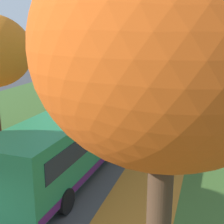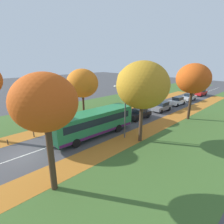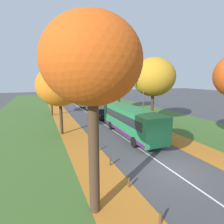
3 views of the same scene
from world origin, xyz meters
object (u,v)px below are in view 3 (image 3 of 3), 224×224
object	(u,v)px
car_black_lead	(102,113)
car_grey_following	(92,107)
bollard_fourth	(97,147)
streetlamp_right	(141,98)
bollard_second	(129,183)
tree_right_mid	(119,78)
car_silver_fourth_in_line	(79,100)
bus	(130,120)
tree_left_nearest	(92,63)
car_red_trailing	(72,97)
bollard_nearest	(160,218)
tree_right_near	(153,77)
car_white_third_in_line	(84,103)
bollard_third	(110,161)
tree_left_near	(59,86)
tree_left_mid	(50,84)

from	to	relation	value
car_black_lead	car_grey_following	bearing A→B (deg)	87.68
bollard_fourth	streetlamp_right	bearing A→B (deg)	33.76
bollard_second	tree_right_mid	bearing A→B (deg)	66.32
car_silver_fourth_in_line	bus	bearing A→B (deg)	-90.10
tree_left_nearest	car_red_trailing	bearing A→B (deg)	81.37
tree_left_nearest	car_black_lead	distance (m)	20.12
tree_right_mid	streetlamp_right	xyz separation A→B (m)	(-2.65, -12.04, -2.39)
tree_right_mid	bollard_nearest	size ratio (longest dim) A/B	14.32
car_grey_following	bollard_fourth	bearing A→B (deg)	-104.99
car_black_lead	car_silver_fourth_in_line	size ratio (longest dim) A/B	1.01
tree_right_near	tree_right_mid	size ratio (longest dim) A/B	1.05
tree_right_mid	car_white_third_in_line	size ratio (longest dim) A/B	1.95
bollard_fourth	car_grey_following	size ratio (longest dim) A/B	0.16
bollard_third	streetlamp_right	size ratio (longest dim) A/B	0.11
car_silver_fourth_in_line	tree_left_near	bearing A→B (deg)	-106.39
tree_right_mid	car_black_lead	world-z (taller)	tree_right_mid
tree_left_nearest	bollard_nearest	bearing A→B (deg)	-38.63
tree_right_mid	car_grey_following	size ratio (longest dim) A/B	1.96
bollard_second	car_white_third_in_line	size ratio (longest dim) A/B	0.14
car_white_third_in_line	tree_left_mid	bearing A→B (deg)	-135.92
bollard_third	bollard_fourth	size ratio (longest dim) A/B	0.95
tree_left_near	car_grey_following	distance (m)	14.44
car_black_lead	car_red_trailing	bearing A→B (deg)	90.33
tree_right_mid	tree_left_mid	bearing A→B (deg)	179.42
tree_left_nearest	bollard_second	distance (m)	6.86
tree_left_near	car_white_third_in_line	size ratio (longest dim) A/B	1.76
tree_left_near	car_red_trailing	xyz separation A→B (m)	(6.57, 31.04, -4.50)
tree_left_nearest	bus	bearing A→B (deg)	53.21
tree_left_near	bus	xyz separation A→B (m)	(6.81, -3.31, -3.61)
car_white_third_in_line	bollard_third	bearing A→B (deg)	-99.79
tree_left_near	tree_left_mid	size ratio (longest dim) A/B	1.04
tree_right_near	car_silver_fourth_in_line	world-z (taller)	tree_right_near
car_grey_following	tree_right_mid	bearing A→B (deg)	-10.14
car_white_third_in_line	bollard_fourth	bearing A→B (deg)	-101.00
bus	car_black_lead	distance (m)	8.92
car_white_third_in_line	car_black_lead	bearing A→B (deg)	-90.61
bollard_fourth	bollard_nearest	bearing A→B (deg)	-89.54
tree_left_nearest	tree_right_near	xyz separation A→B (m)	(11.59, 11.93, -0.43)
car_grey_following	car_silver_fourth_in_line	xyz separation A→B (m)	(-0.11, 11.48, 0.00)
tree_left_near	car_white_third_in_line	world-z (taller)	tree_left_near
bollard_second	car_grey_following	world-z (taller)	car_grey_following
bollard_fourth	streetlamp_right	world-z (taller)	streetlamp_right
bollard_second	bus	distance (m)	9.49
tree_right_mid	bollard_fourth	world-z (taller)	tree_right_mid
bollard_second	car_white_third_in_line	distance (m)	29.79
bollard_third	streetlamp_right	xyz separation A→B (m)	(7.20, 7.61, 3.41)
car_grey_following	bus	bearing A→B (deg)	-90.61
tree_left_mid	tree_right_mid	size ratio (longest dim) A/B	0.86
bollard_fourth	bus	world-z (taller)	bus
tree_left_mid	bollard_second	world-z (taller)	tree_left_mid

